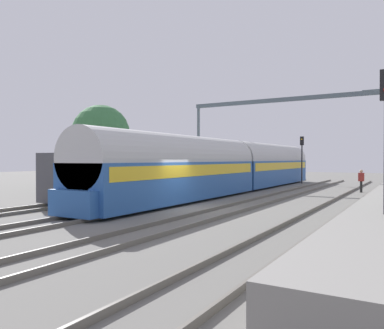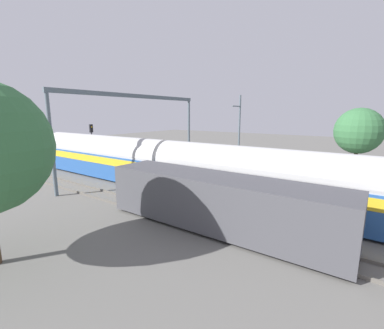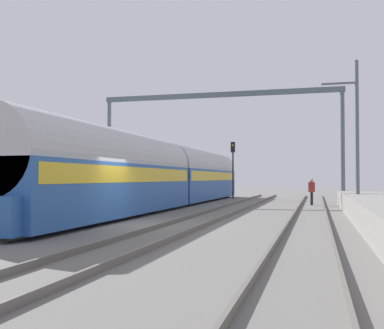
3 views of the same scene
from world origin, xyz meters
TOP-DOWN VIEW (x-y plane):
  - ground at (0.00, 0.00)m, footprint 120.00×120.00m
  - track_west at (-2.14, 0.00)m, footprint 1.51×60.00m
  - track_east at (2.14, 0.00)m, footprint 1.51×60.00m
  - track_far_east at (6.42, 0.00)m, footprint 1.52×60.00m
  - passenger_train at (-2.14, 10.77)m, footprint 2.93×32.85m
  - freight_car at (-6.42, 3.54)m, footprint 2.80×13.00m
  - person_crossing at (6.42, 14.87)m, footprint 0.42×0.27m
  - railway_signal_far at (-0.22, 23.47)m, footprint 0.36×0.30m
  - catenary_gantry at (0.00, 16.21)m, footprint 17.25×0.28m
  - catenary_pole_east_mid at (8.78, 9.64)m, footprint 1.90×0.20m

SIDE VIEW (x-z plane):
  - ground at x=0.00m, z-range 0.00..0.00m
  - track_west at x=-2.14m, z-range 0.00..0.16m
  - track_east at x=2.14m, z-range 0.00..0.16m
  - track_far_east at x=6.42m, z-range 0.00..0.16m
  - person_crossing at x=6.42m, z-range 0.16..1.89m
  - freight_car at x=-6.42m, z-range 0.12..2.82m
  - passenger_train at x=-2.14m, z-range 0.06..3.88m
  - railway_signal_far at x=-0.22m, z-range 0.70..5.56m
  - catenary_pole_east_mid at x=8.78m, z-range 0.15..8.15m
  - catenary_gantry at x=0.00m, z-range 2.02..9.88m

